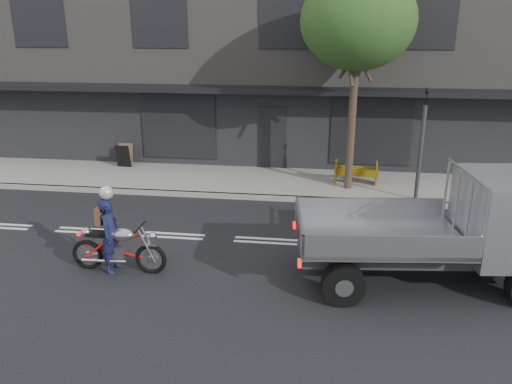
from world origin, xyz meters
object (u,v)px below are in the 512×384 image
at_px(street_tree, 358,21).
at_px(rider, 110,235).
at_px(traffic_light_pole, 421,151).
at_px(flatbed_ute, 488,221).
at_px(motorcycle, 118,247).
at_px(construction_barrier, 356,174).
at_px(sandwich_board, 123,156).

height_order(street_tree, rider, street_tree).
bearing_deg(traffic_light_pole, street_tree, 156.97).
bearing_deg(rider, flatbed_ute, -85.46).
height_order(street_tree, motorcycle, street_tree).
xyz_separation_m(traffic_light_pole, motorcycle, (-7.23, -5.36, -1.08)).
bearing_deg(rider, construction_barrier, -40.23).
xyz_separation_m(flatbed_ute, construction_barrier, (-2.26, 5.98, -0.85)).
xyz_separation_m(street_tree, rider, (-5.38, -6.21, -4.43)).
relative_size(flatbed_ute, sandwich_board, 6.53).
distance_m(motorcycle, sandwich_board, 8.13).
height_order(street_tree, construction_barrier, street_tree).
bearing_deg(traffic_light_pole, flatbed_ute, -83.76).
relative_size(motorcycle, rider, 1.29).
bearing_deg(construction_barrier, flatbed_ute, -69.28).
height_order(traffic_light_pole, flatbed_ute, traffic_light_pole).
relative_size(street_tree, motorcycle, 3.09).
xyz_separation_m(street_tree, traffic_light_pole, (2.00, -0.85, -3.63)).
height_order(motorcycle, flatbed_ute, flatbed_ute).
bearing_deg(rider, street_tree, -40.18).
bearing_deg(flatbed_ute, sandwich_board, 140.19).
bearing_deg(sandwich_board, motorcycle, -66.66).
xyz_separation_m(traffic_light_pole, rider, (-7.38, -5.36, -0.81)).
height_order(street_tree, flatbed_ute, street_tree).
xyz_separation_m(traffic_light_pole, construction_barrier, (-1.73, 1.15, -1.10)).
distance_m(construction_barrier, sandwich_board, 8.50).
distance_m(traffic_light_pole, flatbed_ute, 4.87).
bearing_deg(street_tree, construction_barrier, 47.88).
relative_size(flatbed_ute, construction_barrier, 3.88).
relative_size(street_tree, rider, 3.99).
bearing_deg(flatbed_ute, motorcycle, 177.51).
bearing_deg(motorcycle, sandwich_board, 111.87).
bearing_deg(motorcycle, construction_barrier, 50.53).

